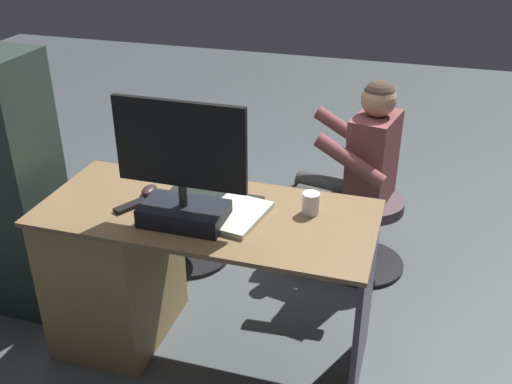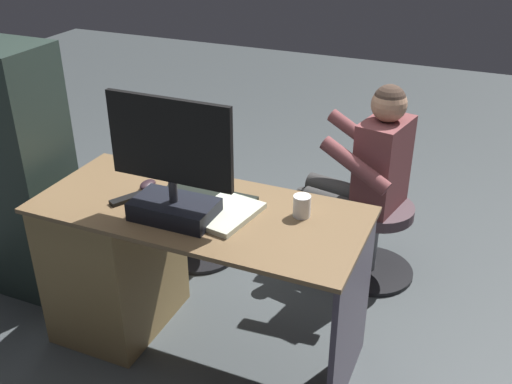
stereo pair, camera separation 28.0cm
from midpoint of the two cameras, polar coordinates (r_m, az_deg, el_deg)
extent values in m
plane|color=#42494B|center=(3.20, -4.50, -10.63)|extent=(10.00, 10.00, 0.00)
cube|color=brown|center=(2.51, -8.00, -2.11)|extent=(1.43, 0.63, 0.02)
cube|color=olive|center=(2.92, -16.15, -7.12)|extent=(0.46, 0.58, 0.73)
cube|color=#484050|center=(2.56, 7.22, -11.69)|extent=(0.02, 0.57, 0.73)
cube|color=black|center=(2.42, -10.24, -2.16)|extent=(0.34, 0.20, 0.08)
cylinder|color=#333338|center=(2.38, -10.41, -0.41)|extent=(0.04, 0.04, 0.09)
cube|color=black|center=(2.29, -10.87, 4.45)|extent=(0.53, 0.02, 0.35)
cube|color=#19598C|center=(2.30, -10.72, 4.58)|extent=(0.49, 0.00, 0.31)
cube|color=black|center=(2.57, -7.20, -0.76)|extent=(0.42, 0.14, 0.02)
ellipsoid|color=#2E1E23|center=(2.68, -13.23, 0.07)|extent=(0.06, 0.10, 0.04)
cylinder|color=white|center=(2.45, 2.07, -1.18)|extent=(0.07, 0.07, 0.09)
cube|color=black|center=(2.59, -15.05, -1.39)|extent=(0.11, 0.15, 0.02)
cube|color=beige|center=(2.44, -5.31, -2.29)|extent=(0.26, 0.33, 0.02)
cylinder|color=black|center=(3.57, -8.65, -6.04)|extent=(0.48, 0.48, 0.03)
cylinder|color=gray|center=(3.47, -8.87, -3.43)|extent=(0.04, 0.04, 0.35)
cylinder|color=#3B394A|center=(3.37, -9.13, -0.42)|extent=(0.39, 0.39, 0.06)
ellipsoid|color=#D7A982|center=(3.32, -9.28, 1.46)|extent=(0.18, 0.15, 0.19)
sphere|color=#D7A982|center=(3.25, -9.49, 3.90)|extent=(0.15, 0.15, 0.15)
sphere|color=beige|center=(3.31, -9.00, 4.16)|extent=(0.06, 0.06, 0.06)
sphere|color=#D7A982|center=(3.21, -8.71, 4.73)|extent=(0.06, 0.06, 0.06)
sphere|color=#D7A982|center=(3.25, -10.42, 4.92)|extent=(0.06, 0.06, 0.06)
cylinder|color=#D7A982|center=(3.29, -7.69, 2.10)|extent=(0.05, 0.14, 0.09)
cylinder|color=#D7A982|center=(3.36, -10.47, 2.46)|extent=(0.05, 0.14, 0.09)
cylinder|color=#D7A982|center=(3.41, -7.78, 1.13)|extent=(0.06, 0.11, 0.06)
cylinder|color=#D7A982|center=(3.44, -9.20, 1.33)|extent=(0.06, 0.11, 0.06)
cylinder|color=black|center=(3.49, 7.95, -6.88)|extent=(0.47, 0.47, 0.03)
cylinder|color=gray|center=(3.39, 8.16, -4.24)|extent=(0.04, 0.04, 0.35)
cylinder|color=#554148|center=(3.28, 8.40, -1.17)|extent=(0.39, 0.39, 0.06)
cube|color=brown|center=(3.16, 8.73, 3.15)|extent=(0.26, 0.35, 0.48)
sphere|color=tan|center=(3.04, 9.18, 8.75)|extent=(0.18, 0.18, 0.18)
sphere|color=#4A382D|center=(3.04, 9.20, 9.07)|extent=(0.17, 0.17, 0.17)
cylinder|color=brown|center=(2.95, 6.38, 2.94)|extent=(0.39, 0.15, 0.23)
cylinder|color=brown|center=(3.31, 6.32, 5.82)|extent=(0.39, 0.15, 0.23)
cylinder|color=#363535|center=(3.18, 4.86, -1.00)|extent=(0.42, 0.19, 0.11)
cylinder|color=#363535|center=(3.30, 1.16, -4.50)|extent=(0.10, 0.10, 0.44)
cylinder|color=#363535|center=(3.33, 4.91, 0.46)|extent=(0.42, 0.19, 0.11)
cylinder|color=#363535|center=(3.45, 1.37, -2.94)|extent=(0.10, 0.10, 0.44)
cube|color=#27352E|center=(3.17, -25.24, 0.35)|extent=(0.44, 0.36, 1.33)
camera|label=1|loc=(0.14, -92.86, -1.51)|focal=41.46mm
camera|label=2|loc=(0.14, 87.14, 1.51)|focal=41.46mm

